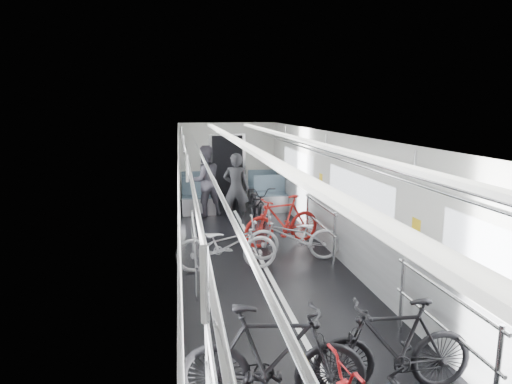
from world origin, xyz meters
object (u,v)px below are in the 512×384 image
bike_right_mid (294,237)px  bike_aisle (258,204)px  bike_left_mid (273,358)px  bike_right_near (394,347)px  person_seated (205,181)px  person_standing (236,188)px  bike_left_far (226,245)px  bike_right_far (282,221)px

bike_right_mid → bike_aisle: bearing=-168.6°
bike_left_mid → bike_aisle: 7.16m
bike_left_mid → bike_right_near: bearing=-78.4°
bike_right_mid → person_seated: 4.21m
person_seated → person_standing: bearing=109.5°
bike_left_mid → bike_left_far: bike_left_mid is taller
bike_right_far → bike_aisle: bike_right_far is taller
bike_right_mid → person_standing: person_standing is taller
bike_aisle → person_standing: size_ratio=1.06×
person_standing → bike_left_far: bearing=96.8°
bike_left_far → person_seated: size_ratio=0.96×
bike_right_near → bike_right_far: bearing=-177.7°
bike_left_far → person_seated: bearing=2.2°
bike_right_mid → bike_right_far: (-0.01, 0.98, 0.06)m
bike_aisle → person_seated: 1.70m
bike_right_near → person_standing: bearing=-171.8°
bike_aisle → person_standing: (-0.53, 0.10, 0.39)m
person_seated → bike_right_mid: bearing=93.3°
bike_left_mid → bike_right_far: bike_left_mid is taller
bike_aisle → person_seated: (-1.25, 1.07, 0.45)m
bike_right_far → bike_right_near: bearing=-16.6°
person_standing → bike_right_near: bearing=112.6°
bike_left_far → bike_right_mid: size_ratio=1.02×
bike_right_near → person_seated: person_seated is taller
bike_right_mid → bike_right_far: bike_right_far is taller
bike_right_mid → bike_aisle: 2.86m
bike_aisle → bike_right_mid: bearing=-86.9°
bike_left_far → person_standing: (0.59, 3.29, 0.41)m
bike_left_mid → person_seated: 8.16m
bike_aisle → person_seated: person_seated is taller
bike_left_mid → person_standing: size_ratio=1.01×
bike_right_near → person_standing: size_ratio=0.94×
bike_right_near → person_seated: 8.22m
bike_left_mid → bike_right_mid: (1.28, 4.23, -0.08)m
person_standing → person_seated: bearing=-36.4°
bike_left_far → bike_aisle: bearing=-18.8°
bike_left_far → bike_aisle: size_ratio=0.96×
bike_right_mid → person_standing: 3.07m
bike_right_near → person_seated: size_ratio=0.89×
person_standing → bike_left_mid: bearing=102.6°
bike_right_near → person_seated: bearing=-167.5°
bike_right_near → bike_aisle: bike_right_near is taller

